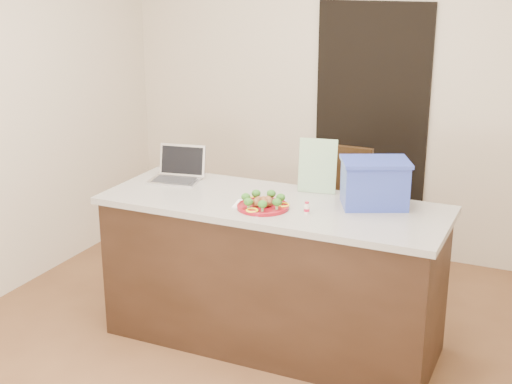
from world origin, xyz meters
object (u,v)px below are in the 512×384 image
at_px(napkin, 248,204).
at_px(chair, 334,212).
at_px(yogurt_bottle, 307,209).
at_px(laptop, 178,171).
at_px(plate, 263,206).
at_px(blue_box, 375,183).
at_px(island, 272,273).

bearing_deg(napkin, chair, 77.78).
xyz_separation_m(yogurt_bottle, laptop, (-1.00, 0.28, 0.03)).
relative_size(napkin, yogurt_bottle, 2.17).
bearing_deg(plate, blue_box, 28.20).
relative_size(island, blue_box, 4.46).
relative_size(yogurt_bottle, blue_box, 0.15).
distance_m(island, yogurt_bottle, 0.56).
xyz_separation_m(plate, napkin, (-0.11, 0.02, -0.01)).
distance_m(napkin, yogurt_bottle, 0.37).
distance_m(island, chair, 0.88).
relative_size(island, chair, 1.96).
bearing_deg(island, chair, 83.38).
bearing_deg(yogurt_bottle, blue_box, 43.10).
height_order(plate, napkin, plate).
height_order(napkin, laptop, laptop).
relative_size(plate, chair, 0.29).
bearing_deg(napkin, blue_box, 23.05).
height_order(island, napkin, napkin).
bearing_deg(laptop, yogurt_bottle, -25.45).
bearing_deg(chair, island, -95.48).
distance_m(blue_box, chair, 0.95).
distance_m(island, blue_box, 0.84).
bearing_deg(plate, laptop, 157.96).
relative_size(plate, napkin, 2.01).
distance_m(yogurt_bottle, blue_box, 0.43).
relative_size(plate, yogurt_bottle, 4.35).
height_order(island, blue_box, blue_box).
distance_m(yogurt_bottle, laptop, 1.03).
height_order(laptop, blue_box, blue_box).
bearing_deg(blue_box, napkin, 178.13).
bearing_deg(plate, island, 88.07).
xyz_separation_m(napkin, yogurt_bottle, (0.37, 0.00, 0.03)).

